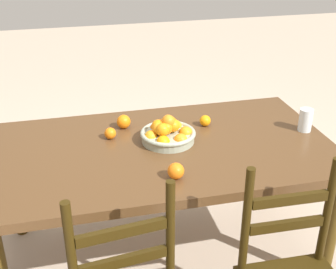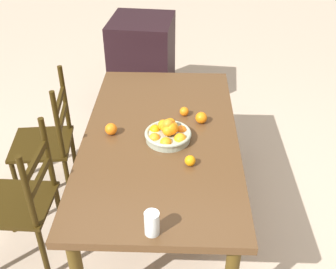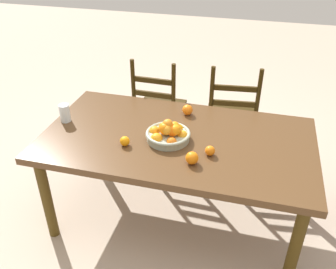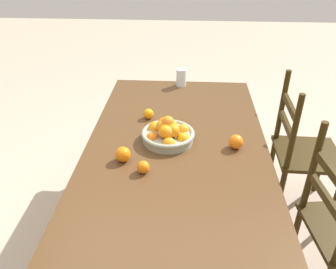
# 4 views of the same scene
# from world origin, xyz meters

# --- Properties ---
(ground_plane) EXTENTS (12.00, 12.00, 0.00)m
(ground_plane) POSITION_xyz_m (0.00, 0.00, 0.00)
(ground_plane) COLOR #C0AC95
(dining_table) EXTENTS (1.82, 1.00, 0.73)m
(dining_table) POSITION_xyz_m (0.00, 0.00, 0.66)
(dining_table) COLOR #53361E
(dining_table) RESTS_ON ground
(chair_near_window) EXTENTS (0.48, 0.48, 0.97)m
(chair_near_window) POSITION_xyz_m (0.29, 0.87, 0.44)
(chair_near_window) COLOR #2E2108
(chair_near_window) RESTS_ON ground
(chair_by_cabinet) EXTENTS (0.43, 0.43, 0.97)m
(chair_by_cabinet) POSITION_xyz_m (-0.38, 0.83, 0.45)
(chair_by_cabinet) COLOR #2E2108
(chair_by_cabinet) RESTS_ON ground
(fruit_bowl) EXTENTS (0.30, 0.30, 0.15)m
(fruit_bowl) POSITION_xyz_m (-0.05, -0.05, 0.78)
(fruit_bowl) COLOR #9BA38D
(fruit_bowl) RESTS_ON dining_table
(orange_loose_0) EXTENTS (0.06, 0.06, 0.06)m
(orange_loose_0) POSITION_xyz_m (-0.30, -0.19, 0.76)
(orange_loose_0) COLOR orange
(orange_loose_0) RESTS_ON dining_table
(orange_loose_1) EXTENTS (0.08, 0.08, 0.08)m
(orange_loose_1) POSITION_xyz_m (0.00, 0.32, 0.77)
(orange_loose_1) COLOR orange
(orange_loose_1) RESTS_ON dining_table
(orange_loose_2) EXTENTS (0.08, 0.08, 0.08)m
(orange_loose_2) POSITION_xyz_m (0.16, -0.27, 0.77)
(orange_loose_2) COLOR orange
(orange_loose_2) RESTS_ON dining_table
(orange_loose_3) EXTENTS (0.06, 0.06, 0.06)m
(orange_loose_3) POSITION_xyz_m (0.25, -0.15, 0.76)
(orange_loose_3) COLOR orange
(orange_loose_3) RESTS_ON dining_table
(drinking_glass) EXTENTS (0.07, 0.07, 0.13)m
(drinking_glass) POSITION_xyz_m (-0.83, 0.00, 0.80)
(drinking_glass) COLOR silver
(drinking_glass) RESTS_ON dining_table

